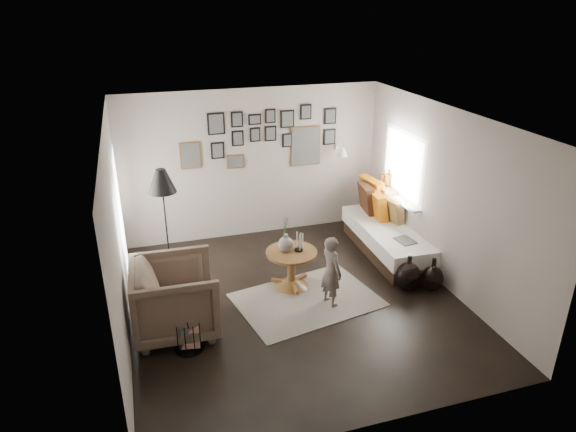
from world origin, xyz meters
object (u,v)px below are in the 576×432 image
object	(u,v)px
vase	(286,241)
magazine_basket	(188,335)
armchair	(176,298)
demijohn_small	(432,278)
floor_lamp	(162,185)
pedestal_table	(291,270)
daybed	(388,232)
child	(331,271)
demijohn_large	(408,276)

from	to	relation	value
vase	magazine_basket	world-z (taller)	vase
armchair	demijohn_small	size ratio (longest dim) A/B	2.04
armchair	floor_lamp	bearing A→B (deg)	0.18
pedestal_table	daybed	world-z (taller)	daybed
pedestal_table	magazine_basket	xyz separation A→B (m)	(-1.64, -1.03, -0.07)
pedestal_table	child	size ratio (longest dim) A/B	0.72
vase	pedestal_table	bearing A→B (deg)	-14.04
magazine_basket	vase	bearing A→B (deg)	34.00
demijohn_large	demijohn_small	distance (m)	0.35
demijohn_large	demijohn_small	size ratio (longest dim) A/B	1.10
daybed	demijohn_large	xyz separation A→B (m)	(-0.30, -1.24, -0.11)
magazine_basket	demijohn_large	size ratio (longest dim) A/B	0.72
daybed	armchair	distance (m)	3.83
daybed	demijohn_small	size ratio (longest dim) A/B	4.27
demijohn_small	vase	bearing A→B (deg)	160.29
armchair	magazine_basket	distance (m)	0.53
armchair	demijohn_small	world-z (taller)	armchair
daybed	pedestal_table	bearing A→B (deg)	-159.25
armchair	floor_lamp	size ratio (longest dim) A/B	0.61
vase	magazine_basket	distance (m)	1.96
daybed	floor_lamp	bearing A→B (deg)	178.88
pedestal_table	armchair	size ratio (longest dim) A/B	0.71
daybed	armchair	bearing A→B (deg)	-159.36
vase	daybed	world-z (taller)	vase
pedestal_table	child	world-z (taller)	child
vase	demijohn_large	bearing A→B (deg)	-19.65
floor_lamp	demijohn_large	world-z (taller)	floor_lamp
armchair	demijohn_small	xyz separation A→B (m)	(3.65, -0.11, -0.29)
pedestal_table	magazine_basket	size ratio (longest dim) A/B	1.81
demijohn_large	daybed	bearing A→B (deg)	76.27
demijohn_small	armchair	bearing A→B (deg)	178.25
vase	child	size ratio (longest dim) A/B	0.51
daybed	child	distance (m)	1.99
daybed	demijohn_small	distance (m)	1.37
magazine_basket	child	xyz separation A→B (m)	(2.02, 0.43, 0.31)
magazine_basket	child	size ratio (longest dim) A/B	0.40
daybed	floor_lamp	distance (m)	3.77
armchair	demijohn_large	bearing A→B (deg)	-88.10
armchair	demijohn_large	size ratio (longest dim) A/B	1.86
armchair	daybed	bearing A→B (deg)	-69.23
floor_lamp	magazine_basket	world-z (taller)	floor_lamp
armchair	floor_lamp	xyz separation A→B (m)	(0.04, 1.42, 1.01)
vase	floor_lamp	xyz separation A→B (m)	(-1.60, 0.81, 0.74)
armchair	magazine_basket	world-z (taller)	armchair
demijohn_large	magazine_basket	bearing A→B (deg)	-172.08
demijohn_large	child	distance (m)	1.26
vase	armchair	size ratio (longest dim) A/B	0.50
vase	demijohn_small	bearing A→B (deg)	-19.71
vase	daybed	distance (m)	2.12
child	floor_lamp	bearing A→B (deg)	37.43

